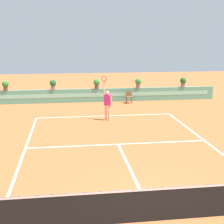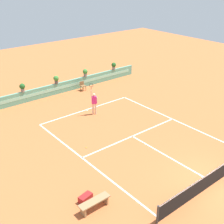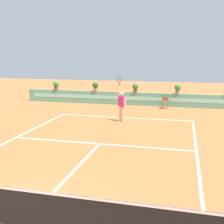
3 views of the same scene
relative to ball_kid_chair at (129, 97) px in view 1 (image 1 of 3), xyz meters
name	(u,v)px [view 1 (image 1 of 3)]	position (x,y,z in m)	size (l,w,h in m)	color
ground_plane	(119,147)	(-2.23, -9.66, -0.48)	(60.00, 60.00, 0.00)	#BC6033
court_lines	(117,142)	(-2.23, -8.94, -0.47)	(8.32, 11.94, 0.01)	white
net	(155,203)	(-2.23, -15.66, 0.03)	(8.92, 0.10, 1.00)	#333333
back_wall_barrier	(98,95)	(-2.23, 0.73, 0.02)	(18.00, 0.21, 1.00)	#599E84
ball_kid_chair	(129,97)	(0.00, 0.00, 0.00)	(0.44, 0.44, 0.85)	brown
tennis_player	(107,103)	(-2.18, -4.83, 0.57)	(0.58, 0.35, 2.58)	beige
tennis_ball_near_baseline	(46,142)	(-5.51, -8.51, -0.44)	(0.07, 0.07, 0.07)	#CCE033
potted_plant_centre	(97,83)	(-2.30, 0.73, 0.93)	(0.48, 0.48, 0.72)	#514C47
potted_plant_right	(138,82)	(0.84, 0.73, 0.93)	(0.48, 0.48, 0.72)	gray
potted_plant_far_left	(5,85)	(-8.83, 0.73, 0.93)	(0.48, 0.48, 0.72)	brown
potted_plant_left	(53,84)	(-5.48, 0.73, 0.93)	(0.48, 0.48, 0.72)	gray
potted_plant_far_right	(183,81)	(4.35, 0.73, 0.93)	(0.48, 0.48, 0.72)	gray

